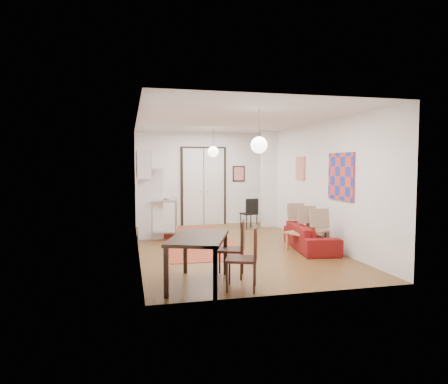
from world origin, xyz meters
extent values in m
plane|color=brown|center=(0.00, 0.00, 0.00)|extent=(7.00, 7.00, 0.00)
cube|color=silver|center=(0.00, 0.00, 2.90)|extent=(4.20, 7.00, 0.02)
cube|color=white|center=(0.00, 3.50, 1.45)|extent=(4.20, 0.02, 2.90)
cube|color=white|center=(0.00, -3.50, 1.45)|extent=(4.20, 0.02, 2.90)
cube|color=white|center=(-2.10, 0.00, 1.45)|extent=(0.02, 7.00, 2.90)
cube|color=white|center=(2.10, 0.00, 1.45)|extent=(0.02, 7.00, 2.90)
cube|color=silver|center=(0.00, 3.46, 1.20)|extent=(1.44, 0.06, 2.50)
cube|color=white|center=(1.85, 2.55, 1.45)|extent=(0.50, 0.10, 2.90)
cube|color=white|center=(-1.92, 1.50, 1.90)|extent=(0.35, 1.00, 0.70)
cube|color=red|center=(2.08, -1.25, 1.65)|extent=(0.05, 1.00, 1.00)
cube|color=beige|center=(2.08, 0.80, 1.80)|extent=(0.05, 0.50, 0.60)
cube|color=red|center=(1.15, 3.47, 1.60)|extent=(0.40, 0.03, 0.50)
cube|color=olive|center=(-2.07, 2.00, 1.95)|extent=(0.03, 0.44, 0.54)
sphere|color=white|center=(0.00, 2.00, 2.25)|extent=(0.30, 0.30, 0.30)
cylinder|color=black|center=(0.00, 2.00, 2.65)|extent=(0.01, 0.01, 0.50)
sphere|color=white|center=(0.00, -2.00, 2.25)|extent=(0.30, 0.30, 0.30)
cylinder|color=black|center=(0.00, -2.00, 2.65)|extent=(0.01, 0.01, 0.50)
cube|color=#B0422C|center=(-0.64, 0.81, 0.01)|extent=(1.77, 4.42, 0.01)
imported|color=maroon|center=(1.66, -0.70, 0.28)|extent=(2.01, 1.01, 0.56)
cube|color=tan|center=(1.58, -0.70, 0.39)|extent=(1.06, 0.85, 0.04)
cube|color=tan|center=(1.16, -0.90, 0.19)|extent=(0.07, 0.07, 0.37)
cube|color=tan|center=(1.99, -0.90, 0.19)|extent=(0.07, 0.07, 0.37)
cube|color=tan|center=(1.16, -0.49, 0.19)|extent=(0.07, 0.07, 0.37)
cube|color=tan|center=(1.99, -0.49, 0.19)|extent=(0.07, 0.07, 0.37)
imported|color=#3E6D31|center=(1.68, -0.70, 0.62)|extent=(0.44, 0.46, 0.40)
cube|color=#A2A5A7|center=(-1.38, 1.66, 0.99)|extent=(0.83, 1.39, 0.04)
cube|color=#A2A5A7|center=(-1.38, 1.66, 0.20)|extent=(0.79, 1.35, 0.03)
cylinder|color=#A2A5A7|center=(-1.66, 1.04, 0.49)|extent=(0.04, 0.04, 0.99)
cylinder|color=#A2A5A7|center=(-1.09, 1.04, 0.49)|extent=(0.04, 0.04, 0.99)
cylinder|color=#A2A5A7|center=(-1.66, 2.28, 0.49)|extent=(0.04, 0.04, 0.99)
cylinder|color=#A2A5A7|center=(-1.09, 2.28, 0.49)|extent=(0.04, 0.04, 0.99)
imported|color=silver|center=(-1.38, 1.36, 1.04)|extent=(0.28, 0.28, 0.06)
imported|color=#4F82AD|center=(-1.43, 1.91, 1.11)|extent=(0.11, 0.11, 0.21)
cube|color=white|center=(-1.75, 1.58, 0.90)|extent=(0.66, 0.66, 1.80)
cube|color=black|center=(-1.24, -2.76, 0.76)|extent=(1.24, 1.60, 0.05)
cube|color=black|center=(-1.59, -3.41, 0.36)|extent=(0.08, 0.08, 0.72)
cube|color=black|center=(-0.89, -3.41, 0.36)|extent=(0.08, 0.08, 0.72)
cube|color=black|center=(-1.59, -2.10, 0.36)|extent=(0.08, 0.08, 0.72)
cube|color=black|center=(-0.89, -2.10, 0.36)|extent=(0.08, 0.08, 0.72)
cube|color=#351A10|center=(-0.64, -2.41, 0.46)|extent=(0.59, 0.57, 0.04)
cube|color=#351A10|center=(-0.64, -2.20, 0.72)|extent=(0.19, 0.43, 0.48)
cylinder|color=#351A10|center=(-0.83, -2.61, 0.23)|extent=(0.03, 0.03, 0.46)
cylinder|color=#351A10|center=(-0.45, -2.61, 0.23)|extent=(0.03, 0.03, 0.46)
cylinder|color=#351A10|center=(-0.83, -2.21, 0.23)|extent=(0.03, 0.03, 0.46)
cylinder|color=#351A10|center=(-0.45, -2.21, 0.23)|extent=(0.03, 0.03, 0.46)
cube|color=#351A10|center=(-0.64, -3.11, 0.46)|extent=(0.59, 0.57, 0.04)
cube|color=#351A10|center=(-0.64, -2.90, 0.72)|extent=(0.19, 0.43, 0.48)
cylinder|color=#351A10|center=(-0.83, -3.31, 0.23)|extent=(0.03, 0.03, 0.46)
cylinder|color=#351A10|center=(-0.45, -3.31, 0.23)|extent=(0.03, 0.03, 0.46)
cylinder|color=#351A10|center=(-0.83, -2.91, 0.23)|extent=(0.03, 0.03, 0.46)
cylinder|color=#351A10|center=(-0.45, -2.91, 0.23)|extent=(0.03, 0.03, 0.46)
cube|color=black|center=(1.16, 2.40, 0.44)|extent=(0.49, 0.49, 0.04)
cube|color=black|center=(1.16, 2.59, 0.68)|extent=(0.41, 0.13, 0.44)
cylinder|color=black|center=(0.99, 2.23, 0.22)|extent=(0.03, 0.03, 0.44)
cylinder|color=black|center=(1.34, 2.23, 0.22)|extent=(0.03, 0.03, 0.44)
cylinder|color=black|center=(0.99, 2.58, 0.22)|extent=(0.03, 0.03, 0.44)
cylinder|color=black|center=(1.34, 2.58, 0.22)|extent=(0.03, 0.03, 0.44)
camera|label=1|loc=(-2.29, -8.86, 1.91)|focal=32.00mm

